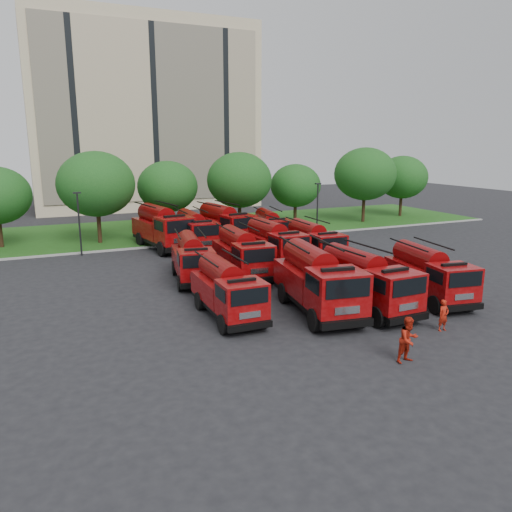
{
  "coord_description": "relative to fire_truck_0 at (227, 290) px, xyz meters",
  "views": [
    {
      "loc": [
        -13.3,
        -24.38,
        8.85
      ],
      "look_at": [
        -0.51,
        3.98,
        1.8
      ],
      "focal_mm": 35.0,
      "sensor_mm": 36.0,
      "label": 1
    }
  ],
  "objects": [
    {
      "name": "ground",
      "position": [
        4.49,
        1.19,
        -1.45
      ],
      "size": [
        140.0,
        140.0,
        0.0
      ],
      "primitive_type": "plane",
      "color": "black",
      "rests_on": "ground"
    },
    {
      "name": "lawn",
      "position": [
        4.49,
        27.19,
        -1.39
      ],
      "size": [
        70.0,
        16.0,
        0.12
      ],
      "primitive_type": "cube",
      "color": "#1E4512",
      "rests_on": "ground"
    },
    {
      "name": "curb",
      "position": [
        4.49,
        19.09,
        -1.38
      ],
      "size": [
        70.0,
        0.3,
        0.14
      ],
      "primitive_type": "cube",
      "color": "gray",
      "rests_on": "ground"
    },
    {
      "name": "apartment_building",
      "position": [
        6.49,
        49.13,
        11.05
      ],
      "size": [
        30.0,
        14.18,
        25.0
      ],
      "color": "#C5B693",
      "rests_on": "ground"
    },
    {
      "name": "tree_2",
      "position": [
        -3.51,
        22.69,
        3.9
      ],
      "size": [
        6.72,
        6.72,
        8.22
      ],
      "color": "#382314",
      "rests_on": "ground"
    },
    {
      "name": "tree_3",
      "position": [
        3.49,
        25.19,
        3.23
      ],
      "size": [
        5.88,
        5.88,
        7.19
      ],
      "color": "#382314",
      "rests_on": "ground"
    },
    {
      "name": "tree_4",
      "position": [
        10.49,
        23.69,
        3.77
      ],
      "size": [
        6.55,
        6.55,
        8.01
      ],
      "color": "#382314",
      "rests_on": "ground"
    },
    {
      "name": "tree_5",
      "position": [
        17.49,
        24.69,
        2.9
      ],
      "size": [
        5.46,
        5.46,
        6.68
      ],
      "color": "#382314",
      "rests_on": "ground"
    },
    {
      "name": "tree_6",
      "position": [
        25.49,
        23.19,
        4.04
      ],
      "size": [
        6.89,
        6.89,
        8.42
      ],
      "color": "#382314",
      "rests_on": "ground"
    },
    {
      "name": "tree_7",
      "position": [
        32.49,
        25.19,
        3.37
      ],
      "size": [
        6.05,
        6.05,
        7.39
      ],
      "color": "#382314",
      "rests_on": "ground"
    },
    {
      "name": "lamp_post_0",
      "position": [
        -5.51,
        18.39,
        1.44
      ],
      "size": [
        0.6,
        0.25,
        5.11
      ],
      "color": "black",
      "rests_on": "ground"
    },
    {
      "name": "lamp_post_1",
      "position": [
        16.49,
        18.39,
        1.44
      ],
      "size": [
        0.6,
        0.25,
        5.11
      ],
      "color": "black",
      "rests_on": "ground"
    },
    {
      "name": "fire_truck_0",
      "position": [
        0.0,
        0.0,
        0.0
      ],
      "size": [
        2.44,
        6.38,
        2.89
      ],
      "rotation": [
        0.0,
        0.0,
        -0.02
      ],
      "color": "black",
      "rests_on": "ground"
    },
    {
      "name": "fire_truck_1",
      "position": [
        4.64,
        -1.26,
        0.27
      ],
      "size": [
        3.7,
        7.83,
        3.43
      ],
      "rotation": [
        0.0,
        0.0,
        -0.15
      ],
      "color": "black",
      "rests_on": "ground"
    },
    {
      "name": "fire_truck_2",
      "position": [
        7.19,
        -1.99,
        0.14
      ],
      "size": [
        2.68,
        7.02,
        3.17
      ],
      "rotation": [
        0.0,
        0.0,
        0.02
      ],
      "color": "black",
      "rests_on": "ground"
    },
    {
      "name": "fire_truck_3",
      "position": [
        11.64,
        -2.0,
        0.06
      ],
      "size": [
        3.34,
        6.87,
        3.0
      ],
      "rotation": [
        0.0,
        0.0,
        -0.17
      ],
      "color": "black",
      "rests_on": "ground"
    },
    {
      "name": "fire_truck_4",
      "position": [
        0.46,
        7.56,
        0.02
      ],
      "size": [
        3.28,
        6.69,
        2.92
      ],
      "rotation": [
        0.0,
        0.0,
        -0.17
      ],
      "color": "black",
      "rests_on": "ground"
    },
    {
      "name": "fire_truck_5",
      "position": [
        3.84,
        7.19,
        0.12
      ],
      "size": [
        2.88,
        7.0,
        3.12
      ],
      "rotation": [
        0.0,
        0.0,
        -0.07
      ],
      "color": "black",
      "rests_on": "ground"
    },
    {
      "name": "fire_truck_6",
      "position": [
        7.31,
        9.38,
        0.15
      ],
      "size": [
        2.65,
        7.04,
        3.19
      ],
      "rotation": [
        0.0,
        0.0,
        0.01
      ],
      "color": "black",
      "rests_on": "ground"
    },
    {
      "name": "fire_truck_7",
      "position": [
        10.33,
        8.78,
        0.06
      ],
      "size": [
        2.68,
        6.69,
        3.0
      ],
      "rotation": [
        0.0,
        0.0,
        -0.05
      ],
      "color": "black",
      "rests_on": "ground"
    },
    {
      "name": "fire_truck_8",
      "position": [
        1.16,
        18.43,
        0.37
      ],
      "size": [
        3.89,
        8.26,
        3.62
      ],
      "rotation": [
        0.0,
        0.0,
        0.15
      ],
      "color": "black",
      "rests_on": "ground"
    },
    {
      "name": "fire_truck_9",
      "position": [
        3.54,
        16.9,
        0.15
      ],
      "size": [
        2.66,
        7.02,
        3.18
      ],
      "rotation": [
        0.0,
        0.0,
        -0.02
      ],
      "color": "black",
      "rests_on": "ground"
    },
    {
      "name": "fire_truck_10",
      "position": [
        6.8,
        18.41,
        0.26
      ],
      "size": [
        3.62,
        7.78,
        3.41
      ],
      "rotation": [
        0.0,
        0.0,
        0.14
      ],
      "color": "black",
      "rests_on": "ground"
    },
    {
      "name": "fire_truck_11",
      "position": [
        10.64,
        16.85,
        0.0
      ],
      "size": [
        3.22,
        6.63,
        2.89
      ],
      "rotation": [
        0.0,
        0.0,
        -0.17
      ],
      "color": "black",
      "rests_on": "ground"
    },
    {
      "name": "firefighter_0",
      "position": [
        8.75,
        -6.18,
        -1.45
      ],
      "size": [
        0.57,
        0.42,
        1.55
      ],
      "primitive_type": "imported",
      "rotation": [
        0.0,
        0.0,
        0.01
      ],
      "color": "#9F1A0C",
      "rests_on": "ground"
    },
    {
      "name": "firefighter_1",
      "position": [
        4.79,
        -8.27,
        -1.45
      ],
      "size": [
        1.0,
        0.62,
        1.96
      ],
      "primitive_type": "imported",
      "rotation": [
        0.0,
        0.0,
        0.1
      ],
      "color": "#9F1A0C",
      "rests_on": "ground"
    },
    {
      "name": "firefighter_2",
      "position": [
        10.08,
        -1.91,
        -1.45
      ],
      "size": [
        0.85,
        1.05,
        1.56
      ],
      "primitive_type": "imported",
      "rotation": [
        0.0,
        0.0,
        1.99
      ],
      "color": "#9F1A0C",
      "rests_on": "ground"
    },
    {
      "name": "firefighter_3",
      "position": [
        14.26,
        1.8,
        -1.45
      ],
      "size": [
        1.26,
        0.89,
        1.76
      ],
      "primitive_type": "imported",
      "rotation": [
        0.0,
        0.0,
        3.44
      ],
      "color": "black",
      "rests_on": "ground"
    },
    {
      "name": "firefighter_4",
      "position": [
        4.78,
        1.11,
        -1.45
      ],
      "size": [
        1.14,
        0.96,
        1.98
      ],
      "primitive_type": "imported",
      "rotation": [
        0.0,
        0.0,
        2.73
      ],
      "color": "black",
      "rests_on": "ground"
    },
    {
      "name": "firefighter_5",
      "position": [
        12.23,
        8.12,
        -1.45
      ],
      "size": [
        1.67,
        0.89,
        1.72
      ],
      "primitive_type": "imported",
      "rotation": [
        0.0,
        0.0,
        3.28
      ],
      "color": "#9F1A0C",
      "rests_on": "ground"
    }
  ]
}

